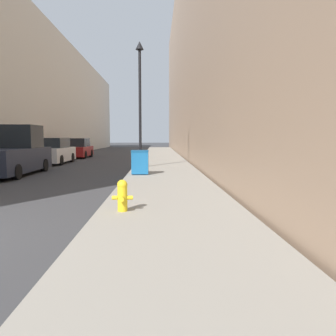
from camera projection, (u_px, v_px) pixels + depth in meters
sidewalk_right at (162, 161)px, 22.98m from camera, size 3.34×60.00×0.13m
building_right_stone at (245, 57)px, 30.33m from camera, size 12.00×60.00×18.40m
fire_hydrant at (122, 195)px, 7.13m from camera, size 0.46×0.34×0.69m
trash_bin at (140, 162)px, 14.22m from camera, size 0.74×0.63×1.05m
lamppost at (140, 92)px, 17.32m from camera, size 0.43×0.43×6.61m
pickup_truck at (11, 154)px, 15.20m from camera, size 2.29×5.31×2.33m
parked_sedan_near at (54, 152)px, 21.60m from camera, size 1.81×4.51×1.70m
parked_sedan_far at (78, 149)px, 27.80m from camera, size 1.96×4.11×1.65m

